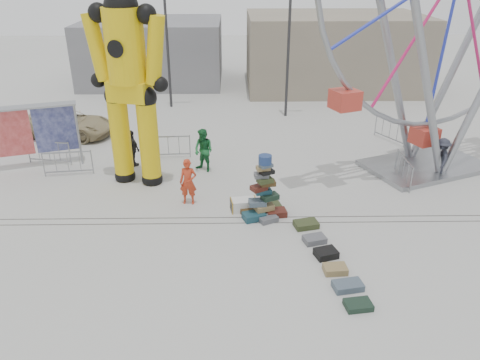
{
  "coord_description": "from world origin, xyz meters",
  "views": [
    {
      "loc": [
        -0.14,
        -13.66,
        8.5
      ],
      "look_at": [
        0.11,
        1.76,
        1.14
      ],
      "focal_mm": 35.0,
      "sensor_mm": 36.0,
      "label": 1
    }
  ],
  "objects_px": {
    "suitcase_tower": "(263,199)",
    "pedestrian_red": "(188,182)",
    "pedestrian_green": "(204,150)",
    "barricade_wheel_front": "(404,170)",
    "crash_test_dummy": "(128,76)",
    "barricade_dummy_b": "(68,163)",
    "barricade_dummy_c": "(168,147)",
    "barricade_wheel_back": "(390,131)",
    "lamp_post_right": "(290,38)",
    "parked_suv": "(66,124)",
    "pedestrian_grey": "(441,158)",
    "pedestrian_black": "(132,148)",
    "steamer_trunk": "(244,205)",
    "lamp_post_left": "(168,33)",
    "banner_scaffold": "(31,122)",
    "barricade_dummy_a": "(49,152)"
  },
  "relations": [
    {
      "from": "suitcase_tower",
      "to": "pedestrian_green",
      "type": "xyz_separation_m",
      "value": [
        -2.35,
        3.98,
        0.29
      ]
    },
    {
      "from": "barricade_wheel_back",
      "to": "pedestrian_black",
      "type": "relative_size",
      "value": 1.2
    },
    {
      "from": "pedestrian_red",
      "to": "lamp_post_left",
      "type": "bearing_deg",
      "value": 103.41
    },
    {
      "from": "barricade_dummy_b",
      "to": "barricade_wheel_back",
      "type": "distance_m",
      "value": 15.53
    },
    {
      "from": "suitcase_tower",
      "to": "barricade_dummy_b",
      "type": "height_order",
      "value": "suitcase_tower"
    },
    {
      "from": "suitcase_tower",
      "to": "crash_test_dummy",
      "type": "distance_m",
      "value": 6.97
    },
    {
      "from": "barricade_dummy_a",
      "to": "pedestrian_grey",
      "type": "height_order",
      "value": "pedestrian_grey"
    },
    {
      "from": "pedestrian_green",
      "to": "parked_suv",
      "type": "relative_size",
      "value": 0.39
    },
    {
      "from": "barricade_dummy_c",
      "to": "barricade_wheel_back",
      "type": "distance_m",
      "value": 11.17
    },
    {
      "from": "barricade_dummy_a",
      "to": "pedestrian_red",
      "type": "relative_size",
      "value": 1.12
    },
    {
      "from": "barricade_wheel_back",
      "to": "banner_scaffold",
      "type": "bearing_deg",
      "value": -108.31
    },
    {
      "from": "lamp_post_left",
      "to": "crash_test_dummy",
      "type": "distance_m",
      "value": 10.85
    },
    {
      "from": "lamp_post_right",
      "to": "pedestrian_green",
      "type": "bearing_deg",
      "value": -119.86
    },
    {
      "from": "lamp_post_left",
      "to": "barricade_wheel_back",
      "type": "bearing_deg",
      "value": -28.27
    },
    {
      "from": "lamp_post_left",
      "to": "banner_scaffold",
      "type": "relative_size",
      "value": 2.06
    },
    {
      "from": "suitcase_tower",
      "to": "barricade_dummy_a",
      "type": "xyz_separation_m",
      "value": [
        -9.39,
        4.86,
        -0.11
      ]
    },
    {
      "from": "crash_test_dummy",
      "to": "barricade_wheel_front",
      "type": "relative_size",
      "value": 4.21
    },
    {
      "from": "parked_suv",
      "to": "lamp_post_right",
      "type": "bearing_deg",
      "value": -63.3
    },
    {
      "from": "barricade_wheel_front",
      "to": "pedestrian_black",
      "type": "xyz_separation_m",
      "value": [
        -11.54,
        1.92,
        0.28
      ]
    },
    {
      "from": "parked_suv",
      "to": "pedestrian_grey",
      "type": "bearing_deg",
      "value": -95.78
    },
    {
      "from": "barricade_wheel_front",
      "to": "barricade_dummy_b",
      "type": "bearing_deg",
      "value": 87.54
    },
    {
      "from": "barricade_dummy_b",
      "to": "barricade_wheel_back",
      "type": "relative_size",
      "value": 1.0
    },
    {
      "from": "pedestrian_green",
      "to": "lamp_post_left",
      "type": "bearing_deg",
      "value": 141.0
    },
    {
      "from": "barricade_dummy_b",
      "to": "barricade_dummy_a",
      "type": "bearing_deg",
      "value": 127.0
    },
    {
      "from": "banner_scaffold",
      "to": "barricade_wheel_front",
      "type": "distance_m",
      "value": 15.95
    },
    {
      "from": "barricade_dummy_b",
      "to": "barricade_wheel_back",
      "type": "bearing_deg",
      "value": 6.82
    },
    {
      "from": "banner_scaffold",
      "to": "barricade_dummy_c",
      "type": "height_order",
      "value": "banner_scaffold"
    },
    {
      "from": "lamp_post_right",
      "to": "pedestrian_green",
      "type": "xyz_separation_m",
      "value": [
        -4.5,
        -7.84,
        -3.53
      ]
    },
    {
      "from": "pedestrian_green",
      "to": "barricade_wheel_front",
      "type": "bearing_deg",
      "value": 27.77
    },
    {
      "from": "steamer_trunk",
      "to": "pedestrian_black",
      "type": "distance_m",
      "value": 6.45
    },
    {
      "from": "banner_scaffold",
      "to": "pedestrian_grey",
      "type": "bearing_deg",
      "value": -22.32
    },
    {
      "from": "lamp_post_left",
      "to": "barricade_wheel_front",
      "type": "height_order",
      "value": "lamp_post_left"
    },
    {
      "from": "lamp_post_right",
      "to": "parked_suv",
      "type": "xyz_separation_m",
      "value": [
        -11.91,
        -3.28,
        -3.81
      ]
    },
    {
      "from": "lamp_post_left",
      "to": "pedestrian_green",
      "type": "xyz_separation_m",
      "value": [
        2.5,
        -9.84,
        -3.53
      ]
    },
    {
      "from": "barricade_wheel_back",
      "to": "pedestrian_black",
      "type": "bearing_deg",
      "value": -105.18
    },
    {
      "from": "steamer_trunk",
      "to": "barricade_wheel_front",
      "type": "distance_m",
      "value": 7.06
    },
    {
      "from": "barricade_wheel_back",
      "to": "barricade_dummy_c",
      "type": "bearing_deg",
      "value": -107.87
    },
    {
      "from": "barricade_dummy_c",
      "to": "barricade_wheel_front",
      "type": "bearing_deg",
      "value": -18.42
    },
    {
      "from": "pedestrian_black",
      "to": "barricade_wheel_back",
      "type": "bearing_deg",
      "value": -124.13
    },
    {
      "from": "crash_test_dummy",
      "to": "pedestrian_red",
      "type": "relative_size",
      "value": 4.71
    },
    {
      "from": "barricade_dummy_b",
      "to": "barricade_wheel_front",
      "type": "relative_size",
      "value": 1.0
    },
    {
      "from": "barricade_wheel_back",
      "to": "lamp_post_left",
      "type": "bearing_deg",
      "value": -146.67
    },
    {
      "from": "pedestrian_green",
      "to": "parked_suv",
      "type": "xyz_separation_m",
      "value": [
        -7.4,
        4.56,
        -0.28
      ]
    },
    {
      "from": "lamp_post_right",
      "to": "barricade_wheel_back",
      "type": "xyz_separation_m",
      "value": [
        4.74,
        -4.31,
        -3.93
      ]
    },
    {
      "from": "suitcase_tower",
      "to": "pedestrian_red",
      "type": "bearing_deg",
      "value": 143.79
    },
    {
      "from": "barricade_dummy_c",
      "to": "barricade_wheel_back",
      "type": "xyz_separation_m",
      "value": [
        10.98,
        2.04,
        0.0
      ]
    },
    {
      "from": "suitcase_tower",
      "to": "barricade_wheel_front",
      "type": "relative_size",
      "value": 1.18
    },
    {
      "from": "steamer_trunk",
      "to": "pedestrian_red",
      "type": "bearing_deg",
      "value": 155.26
    },
    {
      "from": "lamp_post_right",
      "to": "parked_suv",
      "type": "bearing_deg",
      "value": -164.6
    },
    {
      "from": "lamp_post_right",
      "to": "steamer_trunk",
      "type": "relative_size",
      "value": 8.48
    }
  ]
}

